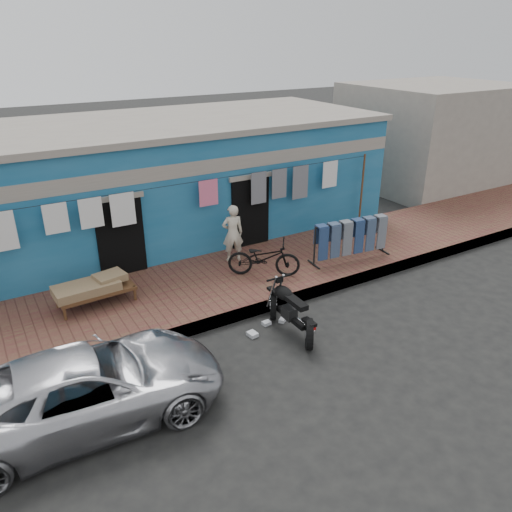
{
  "coord_description": "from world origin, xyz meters",
  "views": [
    {
      "loc": [
        -5.02,
        -6.4,
        5.54
      ],
      "look_at": [
        0.0,
        2.0,
        1.15
      ],
      "focal_mm": 35.0,
      "sensor_mm": 36.0,
      "label": 1
    }
  ],
  "objects_px": {
    "bicycle": "(264,254)",
    "motorcycle": "(291,309)",
    "seated_person": "(233,233)",
    "jeans_rack": "(351,239)",
    "car": "(87,387)",
    "charpoy": "(96,292)"
  },
  "relations": [
    {
      "from": "bicycle",
      "to": "jeans_rack",
      "type": "height_order",
      "value": "bicycle"
    },
    {
      "from": "car",
      "to": "charpoy",
      "type": "height_order",
      "value": "car"
    },
    {
      "from": "car",
      "to": "motorcycle",
      "type": "bearing_deg",
      "value": -81.03
    },
    {
      "from": "car",
      "to": "seated_person",
      "type": "relative_size",
      "value": 2.93
    },
    {
      "from": "car",
      "to": "bicycle",
      "type": "relative_size",
      "value": 2.55
    },
    {
      "from": "bicycle",
      "to": "motorcycle",
      "type": "bearing_deg",
      "value": -162.07
    },
    {
      "from": "car",
      "to": "jeans_rack",
      "type": "xyz_separation_m",
      "value": [
        7.11,
        2.22,
        0.18
      ]
    },
    {
      "from": "seated_person",
      "to": "bicycle",
      "type": "height_order",
      "value": "seated_person"
    },
    {
      "from": "seated_person",
      "to": "charpoy",
      "type": "relative_size",
      "value": 0.86
    },
    {
      "from": "motorcycle",
      "to": "jeans_rack",
      "type": "xyz_separation_m",
      "value": [
        3.04,
        1.76,
        0.26
      ]
    },
    {
      "from": "motorcycle",
      "to": "seated_person",
      "type": "bearing_deg",
      "value": 83.09
    },
    {
      "from": "seated_person",
      "to": "motorcycle",
      "type": "distance_m",
      "value": 3.24
    },
    {
      "from": "seated_person",
      "to": "motorcycle",
      "type": "height_order",
      "value": "seated_person"
    },
    {
      "from": "bicycle",
      "to": "motorcycle",
      "type": "distance_m",
      "value": 2.17
    },
    {
      "from": "motorcycle",
      "to": "jeans_rack",
      "type": "relative_size",
      "value": 0.72
    },
    {
      "from": "car",
      "to": "seated_person",
      "type": "xyz_separation_m",
      "value": [
        4.49,
        3.63,
        0.38
      ]
    },
    {
      "from": "car",
      "to": "charpoy",
      "type": "bearing_deg",
      "value": -13.8
    },
    {
      "from": "car",
      "to": "jeans_rack",
      "type": "height_order",
      "value": "jeans_rack"
    },
    {
      "from": "seated_person",
      "to": "charpoy",
      "type": "distance_m",
      "value": 3.62
    },
    {
      "from": "charpoy",
      "to": "jeans_rack",
      "type": "bearing_deg",
      "value": -8.61
    },
    {
      "from": "car",
      "to": "seated_person",
      "type": "height_order",
      "value": "seated_person"
    },
    {
      "from": "bicycle",
      "to": "motorcycle",
      "type": "height_order",
      "value": "bicycle"
    }
  ]
}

